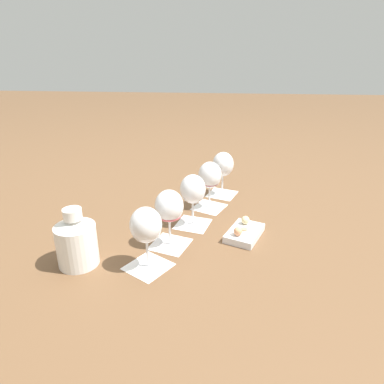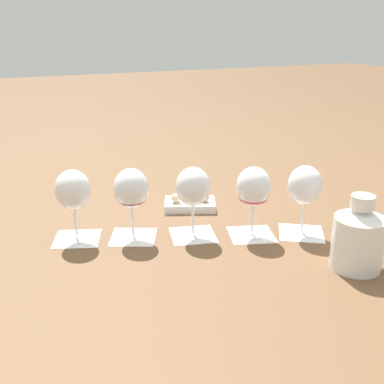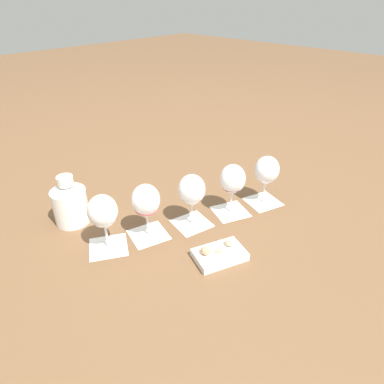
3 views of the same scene
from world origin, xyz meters
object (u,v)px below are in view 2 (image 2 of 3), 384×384
Objects in this scene: wine_glass_0 at (305,188)px; snack_dish at (190,204)px; wine_glass_3 at (131,191)px; ceramic_vase at (358,237)px; wine_glass_4 at (73,193)px; wine_glass_2 at (194,190)px; wine_glass_1 at (253,189)px.

wine_glass_0 reaches higher than snack_dish.
wine_glass_3 is 0.56m from ceramic_vase.
wine_glass_4 reaches higher than ceramic_vase.
snack_dish is at bearing -167.32° from wine_glass_4.
wine_glass_2 is at bearing -20.15° from wine_glass_0.
wine_glass_4 is 0.70m from ceramic_vase.
wine_glass_3 is at bearing -20.44° from wine_glass_2.
wine_glass_3 is (0.15, -0.06, -0.00)m from wine_glass_2.
wine_glass_4 is 0.38m from snack_dish.
wine_glass_1 is 1.00× the size of wine_glass_3.
ceramic_vase is at bearing 112.92° from snack_dish.
ceramic_vase is (-0.13, 0.25, -0.05)m from wine_glass_1.
wine_glass_4 is at bearing -20.28° from wine_glass_1.
wine_glass_0 is 1.00× the size of wine_glass_2.
wine_glass_3 is 1.00× the size of wine_glass_4.
wine_glass_0 is 1.00× the size of wine_glass_4.
wine_glass_3 is at bearing 160.74° from wine_glass_4.
snack_dish is (0.20, -0.28, -0.11)m from wine_glass_0.
wine_glass_1 is 0.28m from snack_dish.
wine_glass_0 is 0.60m from wine_glass_4.
wine_glass_3 reaches higher than ceramic_vase.
wine_glass_2 is 1.06× the size of snack_dish.
wine_glass_1 is at bearing -19.06° from wine_glass_0.
wine_glass_3 is at bearing -40.34° from ceramic_vase.
wine_glass_3 is at bearing -20.25° from wine_glass_0.
wine_glass_3 is (0.42, -0.16, -0.00)m from wine_glass_0.
wine_glass_1 is 1.00× the size of wine_glass_2.
wine_glass_2 is at bearing -21.09° from wine_glass_1.
snack_dish is at bearing -110.38° from wine_glass_2.
ceramic_vase is 1.00× the size of snack_dish.
wine_glass_0 is 0.45m from wine_glass_3.
wine_glass_0 is 0.37m from snack_dish.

